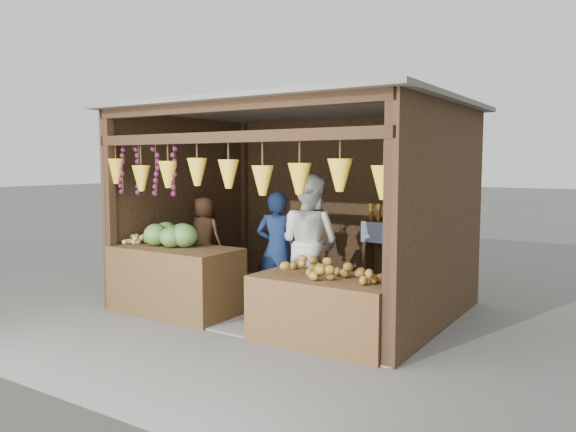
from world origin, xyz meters
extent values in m
plane|color=#514F49|center=(0.00, 0.00, 0.00)|extent=(80.00, 80.00, 0.00)
cube|color=slate|center=(0.00, 0.00, 0.01)|extent=(4.00, 3.00, 0.02)
cube|color=black|center=(0.00, 1.50, 1.30)|extent=(4.00, 0.06, 2.60)
cube|color=black|center=(-2.00, 0.00, 1.30)|extent=(0.06, 3.00, 2.60)
cube|color=black|center=(2.00, 0.00, 1.30)|extent=(0.06, 3.00, 2.60)
cube|color=#605B54|center=(0.00, 0.00, 2.63)|extent=(4.30, 3.30, 0.06)
cube|color=black|center=(-1.94, -1.44, 1.30)|extent=(0.11, 0.11, 2.60)
cube|color=black|center=(1.94, -1.44, 1.30)|extent=(0.11, 0.11, 2.60)
cube|color=black|center=(-1.94, 1.44, 1.30)|extent=(0.11, 0.11, 2.60)
cube|color=black|center=(1.94, 1.44, 1.30)|extent=(0.11, 0.11, 2.60)
cube|color=black|center=(0.00, -1.44, 2.20)|extent=(4.00, 0.12, 0.12)
cube|color=black|center=(0.00, -1.44, 2.54)|extent=(4.00, 0.12, 0.12)
cube|color=#382314|center=(1.05, 1.30, 1.05)|extent=(1.25, 0.30, 0.05)
cube|color=#382314|center=(0.47, 1.30, 0.53)|extent=(0.05, 0.28, 1.05)
cube|color=#382314|center=(1.64, 1.30, 0.53)|extent=(0.05, 0.28, 1.05)
cube|color=blue|center=(1.05, 1.14, 0.92)|extent=(1.25, 0.02, 0.30)
cube|color=#452F17|center=(-1.11, -1.11, 0.42)|extent=(1.65, 0.85, 0.85)
cube|color=#492C18|center=(1.10, -1.12, 0.35)|extent=(1.57, 0.85, 0.71)
cube|color=black|center=(-1.60, 0.01, 0.14)|extent=(0.30, 0.30, 0.28)
imported|color=navy|center=(-0.18, -0.16, 0.77)|extent=(0.65, 0.53, 1.55)
imported|color=white|center=(0.26, -0.07, 0.89)|extent=(0.93, 0.76, 1.77)
imported|color=brown|center=(-1.60, 0.01, 0.85)|extent=(0.58, 0.39, 1.14)
camera|label=1|loc=(3.93, -6.29, 1.92)|focal=35.00mm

